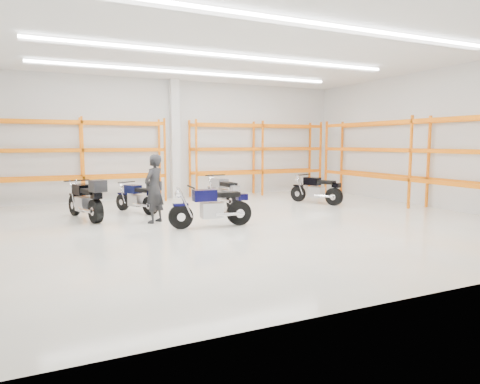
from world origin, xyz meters
name	(u,v)px	position (x,y,z in m)	size (l,w,h in m)	color
ground	(238,223)	(0.00, 0.00, 0.00)	(14.00, 14.00, 0.00)	beige
room_shell	(238,98)	(0.00, 0.03, 3.28)	(14.02, 12.02, 4.51)	silver
motorcycle_main	(214,207)	(-0.74, -0.17, 0.50)	(2.16, 0.71, 1.06)	black
motorcycle_back_a	(87,200)	(-3.58, 2.16, 0.56)	(0.99, 2.23, 1.16)	black
motorcycle_back_b	(139,197)	(-2.03, 2.75, 0.48)	(1.08, 1.83, 1.01)	black
motorcycle_back_c	(223,193)	(0.61, 2.47, 0.50)	(0.72, 2.18, 1.07)	black
motorcycle_back_d	(318,190)	(4.06, 2.16, 0.47)	(1.00, 1.94, 1.01)	black
standing_man	(154,189)	(-1.98, 1.03, 0.91)	(0.67, 0.44, 1.82)	black
structural_column	(175,139)	(0.00, 5.82, 2.25)	(0.32, 0.32, 4.50)	white
pallet_racking_back_left	(82,153)	(-3.40, 5.48, 1.79)	(5.67, 0.87, 3.00)	orange
pallet_racking_back_right	(258,151)	(3.40, 5.48, 1.79)	(5.67, 0.87, 3.00)	orange
pallet_racking_side	(420,152)	(6.48, 0.00, 1.81)	(0.87, 9.07, 3.00)	orange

